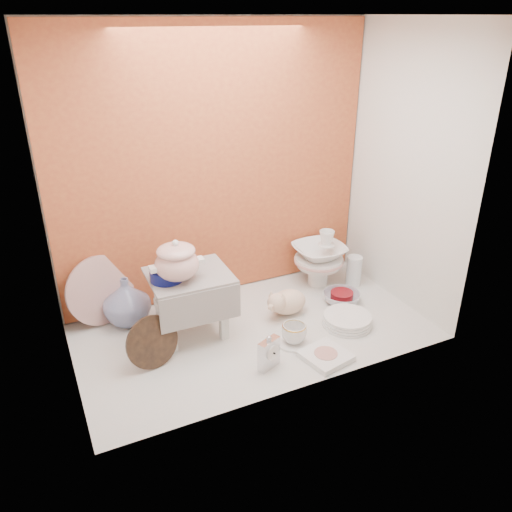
{
  "coord_description": "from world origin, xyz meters",
  "views": [
    {
      "loc": [
        -0.96,
        -2.04,
        1.5
      ],
      "look_at": [
        0.02,
        0.02,
        0.42
      ],
      "focal_mm": 35.87,
      "sensor_mm": 36.0,
      "label": 1
    }
  ],
  "objects_px": {
    "mantel_clock": "(269,352)",
    "dinner_plate_stack": "(347,320)",
    "floral_platter": "(101,290)",
    "plush_pig": "(288,302)",
    "step_stool": "(191,304)",
    "porcelain_tower": "(319,258)",
    "soup_tureen": "(177,260)",
    "gold_rim_teacup": "(294,333)",
    "blue_white_vase": "(127,301)",
    "crystal_bowl": "(342,298)"
  },
  "relations": [
    {
      "from": "step_stool",
      "to": "blue_white_vase",
      "type": "bearing_deg",
      "value": 140.1
    },
    {
      "from": "floral_platter",
      "to": "gold_rim_teacup",
      "type": "bearing_deg",
      "value": -37.33
    },
    {
      "from": "floral_platter",
      "to": "dinner_plate_stack",
      "type": "relative_size",
      "value": 1.43
    },
    {
      "from": "soup_tureen",
      "to": "floral_platter",
      "type": "height_order",
      "value": "soup_tureen"
    },
    {
      "from": "blue_white_vase",
      "to": "crystal_bowl",
      "type": "relative_size",
      "value": 1.25
    },
    {
      "from": "plush_pig",
      "to": "step_stool",
      "type": "bearing_deg",
      "value": 177.16
    },
    {
      "from": "soup_tureen",
      "to": "plush_pig",
      "type": "distance_m",
      "value": 0.71
    },
    {
      "from": "blue_white_vase",
      "to": "gold_rim_teacup",
      "type": "distance_m",
      "value": 0.9
    },
    {
      "from": "step_stool",
      "to": "soup_tureen",
      "type": "bearing_deg",
      "value": -148.36
    },
    {
      "from": "porcelain_tower",
      "to": "plush_pig",
      "type": "bearing_deg",
      "value": -145.33
    },
    {
      "from": "blue_white_vase",
      "to": "dinner_plate_stack",
      "type": "bearing_deg",
      "value": -26.86
    },
    {
      "from": "step_stool",
      "to": "crystal_bowl",
      "type": "height_order",
      "value": "step_stool"
    },
    {
      "from": "dinner_plate_stack",
      "to": "floral_platter",
      "type": "bearing_deg",
      "value": 152.73
    },
    {
      "from": "blue_white_vase",
      "to": "gold_rim_teacup",
      "type": "relative_size",
      "value": 2.08
    },
    {
      "from": "step_stool",
      "to": "soup_tureen",
      "type": "distance_m",
      "value": 0.29
    },
    {
      "from": "blue_white_vase",
      "to": "mantel_clock",
      "type": "relative_size",
      "value": 1.53
    },
    {
      "from": "soup_tureen",
      "to": "step_stool",
      "type": "bearing_deg",
      "value": 30.36
    },
    {
      "from": "floral_platter",
      "to": "dinner_plate_stack",
      "type": "bearing_deg",
      "value": -27.27
    },
    {
      "from": "step_stool",
      "to": "soup_tureen",
      "type": "xyz_separation_m",
      "value": [
        -0.07,
        -0.04,
        0.28
      ]
    },
    {
      "from": "soup_tureen",
      "to": "gold_rim_teacup",
      "type": "distance_m",
      "value": 0.69
    },
    {
      "from": "soup_tureen",
      "to": "crystal_bowl",
      "type": "relative_size",
      "value": 1.22
    },
    {
      "from": "plush_pig",
      "to": "porcelain_tower",
      "type": "xyz_separation_m",
      "value": [
        0.33,
        0.23,
        0.1
      ]
    },
    {
      "from": "mantel_clock",
      "to": "step_stool",
      "type": "bearing_deg",
      "value": 94.64
    },
    {
      "from": "soup_tureen",
      "to": "dinner_plate_stack",
      "type": "xyz_separation_m",
      "value": [
        0.84,
        -0.25,
        -0.42
      ]
    },
    {
      "from": "mantel_clock",
      "to": "dinner_plate_stack",
      "type": "xyz_separation_m",
      "value": [
        0.54,
        0.14,
        -0.06
      ]
    },
    {
      "from": "floral_platter",
      "to": "crystal_bowl",
      "type": "xyz_separation_m",
      "value": [
        1.26,
        -0.39,
        -0.15
      ]
    },
    {
      "from": "crystal_bowl",
      "to": "floral_platter",
      "type": "bearing_deg",
      "value": 162.7
    },
    {
      "from": "soup_tureen",
      "to": "mantel_clock",
      "type": "xyz_separation_m",
      "value": [
        0.3,
        -0.39,
        -0.36
      ]
    },
    {
      "from": "floral_platter",
      "to": "soup_tureen",
      "type": "bearing_deg",
      "value": -47.33
    },
    {
      "from": "blue_white_vase",
      "to": "mantel_clock",
      "type": "height_order",
      "value": "blue_white_vase"
    },
    {
      "from": "plush_pig",
      "to": "dinner_plate_stack",
      "type": "distance_m",
      "value": 0.33
    },
    {
      "from": "mantel_clock",
      "to": "dinner_plate_stack",
      "type": "height_order",
      "value": "mantel_clock"
    },
    {
      "from": "plush_pig",
      "to": "gold_rim_teacup",
      "type": "bearing_deg",
      "value": -110.25
    },
    {
      "from": "floral_platter",
      "to": "step_stool",
      "type": "bearing_deg",
      "value": -38.43
    },
    {
      "from": "step_stool",
      "to": "gold_rim_teacup",
      "type": "bearing_deg",
      "value": -35.02
    },
    {
      "from": "gold_rim_teacup",
      "to": "crystal_bowl",
      "type": "distance_m",
      "value": 0.5
    },
    {
      "from": "blue_white_vase",
      "to": "gold_rim_teacup",
      "type": "xyz_separation_m",
      "value": [
        0.7,
        -0.56,
        -0.07
      ]
    },
    {
      "from": "step_stool",
      "to": "porcelain_tower",
      "type": "relative_size",
      "value": 1.15
    },
    {
      "from": "floral_platter",
      "to": "porcelain_tower",
      "type": "distance_m",
      "value": 1.27
    },
    {
      "from": "floral_platter",
      "to": "mantel_clock",
      "type": "distance_m",
      "value": 0.97
    },
    {
      "from": "mantel_clock",
      "to": "crystal_bowl",
      "type": "xyz_separation_m",
      "value": [
        0.64,
        0.35,
        -0.05
      ]
    },
    {
      "from": "floral_platter",
      "to": "dinner_plate_stack",
      "type": "xyz_separation_m",
      "value": [
        1.16,
        -0.6,
        -0.16
      ]
    },
    {
      "from": "blue_white_vase",
      "to": "gold_rim_teacup",
      "type": "bearing_deg",
      "value": -38.29
    },
    {
      "from": "crystal_bowl",
      "to": "porcelain_tower",
      "type": "bearing_deg",
      "value": 89.73
    },
    {
      "from": "step_stool",
      "to": "floral_platter",
      "type": "xyz_separation_m",
      "value": [
        -0.39,
        0.31,
        0.02
      ]
    },
    {
      "from": "plush_pig",
      "to": "gold_rim_teacup",
      "type": "xyz_separation_m",
      "value": [
        -0.11,
        -0.26,
        -0.02
      ]
    },
    {
      "from": "mantel_clock",
      "to": "plush_pig",
      "type": "relative_size",
      "value": 0.66
    },
    {
      "from": "floral_platter",
      "to": "crystal_bowl",
      "type": "relative_size",
      "value": 1.81
    },
    {
      "from": "floral_platter",
      "to": "plush_pig",
      "type": "bearing_deg",
      "value": -21.29
    },
    {
      "from": "gold_rim_teacup",
      "to": "porcelain_tower",
      "type": "bearing_deg",
      "value": 47.99
    }
  ]
}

